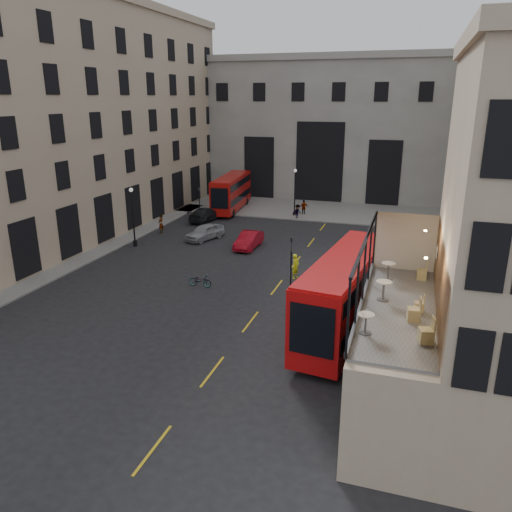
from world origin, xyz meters
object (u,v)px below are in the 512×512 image
(street_lamp_b, at_px, (295,195))
(traffic_light_far, at_px, (199,200))
(pedestrian_e, at_px, (161,224))
(bus_near, at_px, (345,291))
(cafe_chair_a, at_px, (426,335))
(cafe_chair_d, at_px, (422,274))
(cafe_table_far, at_px, (388,268))
(cafe_chair_b, at_px, (414,314))
(cafe_table_near, at_px, (366,321))
(car_c, at_px, (206,214))
(pedestrian_b, at_px, (298,212))
(car_a, at_px, (205,232))
(cyclist, at_px, (296,266))
(pedestrian_d, at_px, (378,227))
(street_lamp_a, at_px, (133,220))
(pedestrian_c, at_px, (304,208))
(bus_far, at_px, (231,191))
(cafe_table_mid, at_px, (384,288))
(car_b, at_px, (249,240))
(traffic_light_near, at_px, (291,256))
(bicycle, at_px, (200,281))
(cafe_chair_c, at_px, (419,306))
(pedestrian_a, at_px, (220,204))

(street_lamp_b, bearing_deg, traffic_light_far, -146.31)
(pedestrian_e, bearing_deg, bus_near, 54.11)
(traffic_light_far, relative_size, street_lamp_b, 0.71)
(cafe_chair_a, bearing_deg, cafe_chair_d, 91.30)
(cafe_table_far, xyz_separation_m, cafe_chair_b, (1.27, -4.48, -0.25))
(traffic_light_far, relative_size, cafe_table_near, 4.92)
(car_c, height_order, pedestrian_b, pedestrian_b)
(cafe_table_far, bearing_deg, car_a, 133.38)
(bus_near, distance_m, cyclist, 9.44)
(pedestrian_d, bearing_deg, cafe_table_near, 155.24)
(street_lamp_a, height_order, bus_near, street_lamp_a)
(street_lamp_b, height_order, pedestrian_d, street_lamp_b)
(traffic_light_far, distance_m, pedestrian_c, 12.10)
(cyclist, distance_m, cafe_table_far, 13.69)
(bus_far, xyz_separation_m, cafe_chair_b, (20.95, -35.90, 2.59))
(cafe_table_far, relative_size, cafe_chair_a, 0.85)
(cafe_table_mid, bearing_deg, street_lamp_a, 142.64)
(pedestrian_c, bearing_deg, traffic_light_far, -0.94)
(bus_near, xyz_separation_m, cafe_chair_b, (3.62, -7.42, 2.31))
(pedestrian_e, bearing_deg, car_b, 80.91)
(street_lamp_b, distance_m, bus_near, 29.36)
(traffic_light_near, distance_m, cyclist, 2.70)
(car_c, bearing_deg, bicycle, 117.00)
(bicycle, xyz_separation_m, cafe_chair_c, (14.59, -10.70, 4.38))
(traffic_light_near, height_order, cafe_chair_c, cafe_chair_c)
(traffic_light_near, xyz_separation_m, car_c, (-13.72, 16.90, -1.70))
(pedestrian_b, bearing_deg, cafe_chair_a, -133.61)
(pedestrian_d, distance_m, cafe_table_near, 31.37)
(street_lamp_b, distance_m, pedestrian_e, 15.69)
(street_lamp_b, xyz_separation_m, pedestrian_e, (-10.90, -11.19, -1.46))
(pedestrian_d, height_order, cafe_table_near, cafe_table_near)
(cafe_chair_a, distance_m, cafe_chair_c, 2.76)
(cafe_table_far, distance_m, cafe_chair_c, 3.79)
(street_lamp_a, relative_size, car_c, 1.06)
(traffic_light_near, xyz_separation_m, car_a, (-10.84, 10.00, -1.69))
(cafe_table_near, bearing_deg, pedestrian_e, 130.99)
(cafe_chair_c, height_order, cafe_chair_d, cafe_chair_d)
(pedestrian_d, distance_m, cafe_chair_d, 25.00)
(traffic_light_far, bearing_deg, cafe_chair_b, -52.86)
(traffic_light_near, relative_size, cafe_chair_a, 3.90)
(street_lamp_a, relative_size, pedestrian_e, 2.86)
(bus_far, bearing_deg, pedestrian_d, -20.42)
(traffic_light_near, xyz_separation_m, pedestrian_d, (4.69, 16.17, -1.49))
(bicycle, distance_m, cafe_table_far, 15.70)
(cafe_chair_a, bearing_deg, cafe_table_far, 105.39)
(pedestrian_b, bearing_deg, car_c, 138.58)
(bus_near, relative_size, pedestrian_c, 6.66)
(cafe_chair_a, height_order, cafe_chair_c, cafe_chair_a)
(bus_far, bearing_deg, pedestrian_a, -135.13)
(car_c, distance_m, cafe_chair_b, 37.42)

